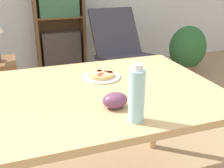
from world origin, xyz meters
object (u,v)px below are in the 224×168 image
at_px(pizza_on_plate, 101,75).
at_px(side_table, 0,93).
at_px(lounge_chair_far, 120,60).
at_px(potted_plant_floor, 188,50).
at_px(grape_bunch, 115,100).
at_px(bookshelf, 60,22).
at_px(drink_bottle, 137,95).

bearing_deg(pizza_on_plate, side_table, 120.92).
distance_m(lounge_chair_far, potted_plant_floor, 0.95).
relative_size(side_table, potted_plant_floor, 0.92).
distance_m(grape_bunch, potted_plant_floor, 2.71).
xyz_separation_m(grape_bunch, bookshelf, (0.21, 2.71, -0.10)).
bearing_deg(potted_plant_floor, drink_bottle, -128.64).
xyz_separation_m(pizza_on_plate, side_table, (-0.62, 1.04, -0.46)).
bearing_deg(side_table, drink_bottle, -68.68).
distance_m(drink_bottle, lounge_chair_far, 2.39).
relative_size(bookshelf, side_table, 2.46).
distance_m(grape_bunch, side_table, 1.60).
relative_size(pizza_on_plate, drink_bottle, 0.88).
bearing_deg(potted_plant_floor, side_table, -165.78).
bearing_deg(side_table, potted_plant_floor, 14.22).
bearing_deg(pizza_on_plate, bookshelf, 86.24).
distance_m(grape_bunch, drink_bottle, 0.17).
xyz_separation_m(bookshelf, side_table, (-0.78, -1.29, -0.38)).
bearing_deg(bookshelf, grape_bunch, -94.37).
xyz_separation_m(pizza_on_plate, potted_plant_floor, (1.70, 1.63, -0.42)).
bearing_deg(grape_bunch, drink_bottle, -74.62).
bearing_deg(drink_bottle, lounge_chair_far, 70.55).
height_order(grape_bunch, potted_plant_floor, grape_bunch).
bearing_deg(drink_bottle, pizza_on_plate, 88.34).
relative_size(pizza_on_plate, side_table, 0.36).
xyz_separation_m(pizza_on_plate, grape_bunch, (-0.05, -0.38, 0.02)).
distance_m(bookshelf, potted_plant_floor, 1.74).
bearing_deg(side_table, pizza_on_plate, -59.08).
height_order(pizza_on_plate, lounge_chair_far, lounge_chair_far).
height_order(bookshelf, side_table, bookshelf).
bearing_deg(drink_bottle, bookshelf, 86.62).
bearing_deg(potted_plant_floor, bookshelf, 155.68).
height_order(bookshelf, potted_plant_floor, bookshelf).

